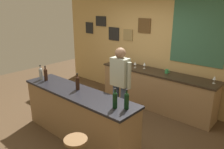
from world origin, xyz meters
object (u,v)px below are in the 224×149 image
at_px(coffee_mug, 167,71).
at_px(bartender, 120,82).
at_px(wine_bottle_d, 115,99).
at_px(wine_glass_b, 135,63).
at_px(wine_bottle_b, 46,74).
at_px(wine_bottle_e, 127,100).
at_px(wine_glass_a, 125,61).
at_px(wine_glass_c, 144,64).
at_px(wine_bottle_c, 77,82).
at_px(wine_glass_d, 215,78).
at_px(wine_bottle_a, 41,73).

bearing_deg(coffee_mug, bartender, -106.68).
relative_size(bartender, wine_bottle_d, 5.29).
xyz_separation_m(wine_bottle_d, wine_glass_b, (-1.09, 2.04, -0.05)).
distance_m(wine_bottle_b, wine_bottle_e, 2.01).
distance_m(wine_glass_a, wine_glass_c, 0.53).
bearing_deg(wine_bottle_b, bartender, 36.17).
relative_size(wine_bottle_c, wine_glass_c, 1.97).
height_order(wine_bottle_b, wine_glass_d, wine_bottle_b).
bearing_deg(wine_bottle_a, wine_bottle_b, 19.07).
bearing_deg(wine_bottle_c, wine_bottle_a, -172.25).
bearing_deg(wine_bottle_d, wine_glass_b, 118.18).
relative_size(wine_bottle_b, wine_glass_c, 1.97).
relative_size(wine_bottle_c, wine_bottle_e, 1.00).
bearing_deg(wine_bottle_a, wine_glass_c, 63.08).
height_order(wine_glass_d, coffee_mug, wine_glass_d).
xyz_separation_m(wine_glass_a, wine_glass_c, (0.53, 0.07, 0.00)).
bearing_deg(wine_glass_b, wine_bottle_b, -110.77).
bearing_deg(wine_glass_c, wine_glass_a, -172.15).
xyz_separation_m(wine_bottle_d, wine_bottle_e, (0.15, 0.09, 0.00)).
xyz_separation_m(bartender, wine_bottle_d, (0.65, -0.91, 0.12)).
bearing_deg(wine_bottle_c, wine_bottle_b, -173.80).
height_order(wine_bottle_c, wine_glass_a, wine_bottle_c).
distance_m(wine_bottle_b, wine_bottle_c, 0.88).
bearing_deg(wine_bottle_a, wine_glass_d, 38.50).
distance_m(wine_bottle_a, wine_bottle_e, 2.13).
distance_m(bartender, wine_glass_c, 1.25).
distance_m(bartender, wine_glass_d, 1.87).
relative_size(wine_bottle_b, wine_bottle_c, 1.00).
bearing_deg(wine_bottle_d, wine_glass_d, 70.84).
height_order(wine_glass_a, wine_glass_d, same).
bearing_deg(wine_bottle_c, wine_bottle_d, -6.63).
relative_size(bartender, wine_bottle_b, 5.29).
relative_size(wine_bottle_b, wine_glass_d, 1.97).
bearing_deg(bartender, wine_bottle_a, -145.09).
xyz_separation_m(wine_glass_c, coffee_mug, (0.60, 0.00, -0.06)).
distance_m(wine_bottle_e, wine_glass_b, 2.31).
bearing_deg(wine_bottle_d, wine_bottle_a, -179.42).
relative_size(wine_bottle_c, wine_glass_a, 1.97).
relative_size(wine_bottle_d, wine_glass_c, 1.97).
distance_m(wine_bottle_a, wine_bottle_b, 0.12).
bearing_deg(wine_bottle_b, wine_bottle_e, 2.03).
bearing_deg(wine_bottle_c, wine_glass_a, 102.35).
height_order(bartender, wine_bottle_a, bartender).
distance_m(bartender, wine_glass_b, 1.22).
xyz_separation_m(wine_bottle_c, wine_glass_d, (1.73, 2.03, -0.05)).
bearing_deg(wine_glass_a, wine_bottle_a, -105.16).
xyz_separation_m(wine_glass_c, wine_glass_d, (1.63, 0.01, 0.00)).
relative_size(wine_bottle_a, wine_glass_b, 1.97).
bearing_deg(wine_bottle_b, wine_glass_a, 77.59).
relative_size(wine_bottle_d, wine_bottle_e, 1.00).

